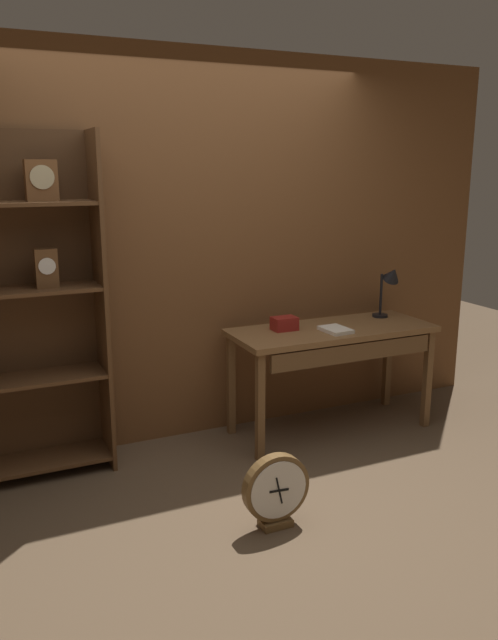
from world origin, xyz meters
TOP-DOWN VIEW (x-y plane):
  - ground_plane at (0.00, 0.00)m, footprint 10.00×10.00m
  - back_wood_panel at (0.00, 1.28)m, footprint 4.80×0.05m
  - bookshelf at (-1.21, 1.09)m, footprint 1.11×0.33m
  - workbench at (0.91, 0.87)m, footprint 1.44×0.57m
  - desk_lamp at (1.46, 0.99)m, footprint 0.18×0.19m
  - toolbox_small at (0.58, 0.98)m, footprint 0.17×0.12m
  - open_repair_manual at (0.87, 0.80)m, footprint 0.17×0.23m
  - round_clock_large at (-0.02, -0.08)m, footprint 0.37×0.11m

SIDE VIEW (x-z plane):
  - ground_plane at x=0.00m, z-range 0.00..0.00m
  - round_clock_large at x=-0.02m, z-range 0.00..0.41m
  - workbench at x=0.91m, z-range 0.29..1.05m
  - open_repair_manual at x=0.87m, z-range 0.76..0.78m
  - toolbox_small at x=0.58m, z-range 0.76..0.85m
  - desk_lamp at x=1.46m, z-range 0.83..1.23m
  - bookshelf at x=-1.21m, z-range 0.01..2.07m
  - back_wood_panel at x=0.00m, z-range 0.00..2.60m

